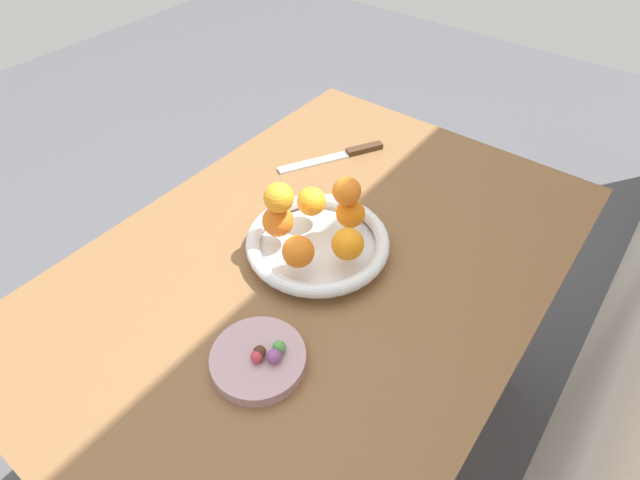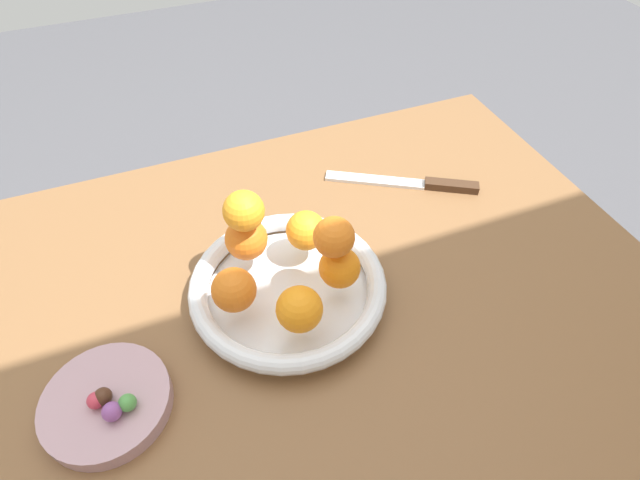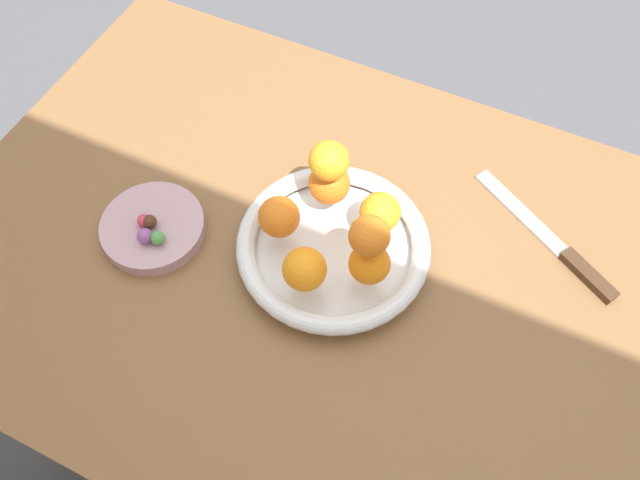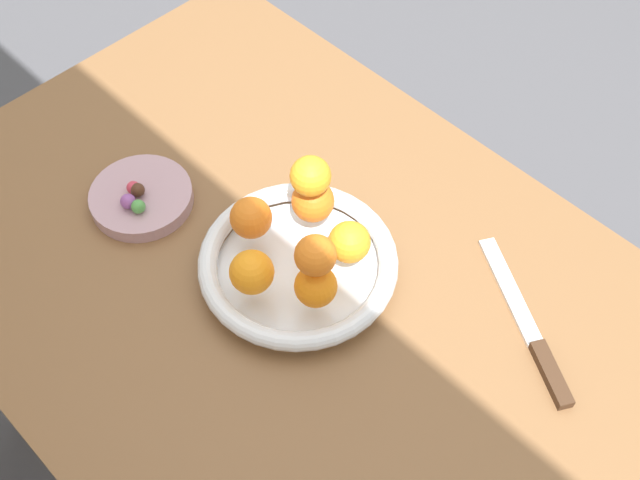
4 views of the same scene
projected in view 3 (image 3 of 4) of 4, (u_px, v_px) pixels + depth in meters
The scene contains 16 objects.
ground_plane at pixel (320, 410), 1.51m from camera, with size 6.00×6.00×0.00m, color #4C4C51.
dining_table at pixel (320, 288), 0.95m from camera, with size 1.10×0.76×0.74m.
fruit_bowl at pixel (333, 247), 0.86m from camera, with size 0.27×0.27×0.04m.
candy_dish at pixel (153, 228), 0.89m from camera, with size 0.15×0.15×0.02m, color #B28C99.
orange_0 at pixel (380, 212), 0.83m from camera, with size 0.06×0.06×0.06m, color orange.
orange_1 at pixel (329, 184), 0.86m from camera, with size 0.06×0.06×0.06m, color orange.
orange_2 at pixel (279, 217), 0.83m from camera, with size 0.06×0.06×0.06m, color orange.
orange_3 at pixel (305, 269), 0.79m from camera, with size 0.06×0.06×0.06m, color orange.
orange_4 at pixel (369, 264), 0.79m from camera, with size 0.05×0.05×0.05m, color orange.
orange_5 at pixel (369, 236), 0.75m from camera, with size 0.05×0.05×0.05m, color orange.
orange_6 at pixel (329, 161), 0.81m from camera, with size 0.05×0.05×0.05m, color orange.
candy_ball_0 at pixel (145, 236), 0.85m from camera, with size 0.02×0.02×0.02m, color #8C4C99.
candy_ball_1 at pixel (158, 238), 0.85m from camera, with size 0.02×0.02×0.02m, color #4C9947.
candy_ball_2 at pixel (149, 222), 0.87m from camera, with size 0.02×0.02×0.02m, color #472819.
candy_ball_3 at pixel (144, 221), 0.87m from camera, with size 0.02×0.02×0.02m, color #C6384C.
knife at pixel (555, 244), 0.88m from camera, with size 0.24×0.15×0.01m.
Camera 3 is at (-0.18, 0.39, 1.50)m, focal length 35.00 mm.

